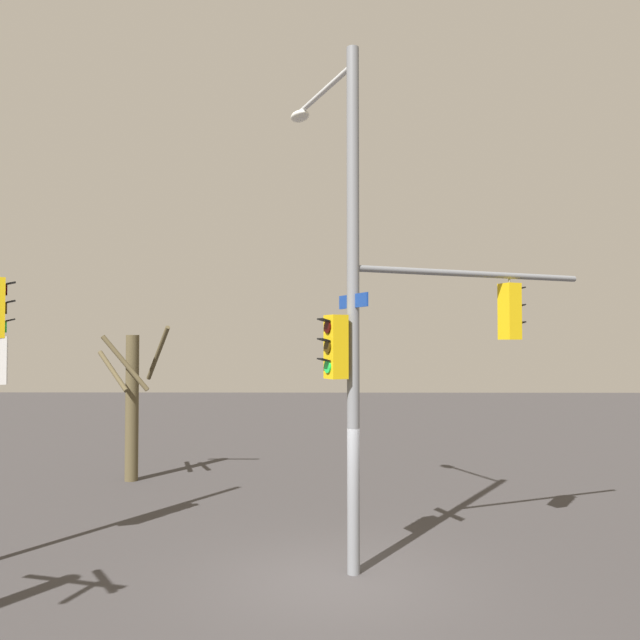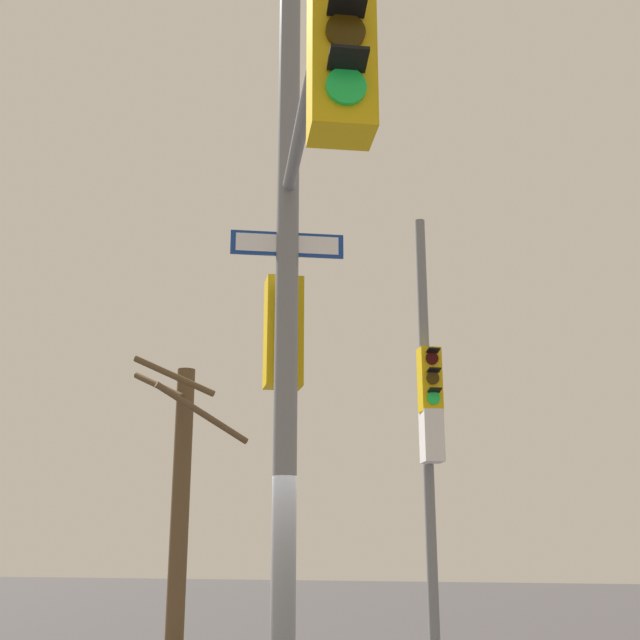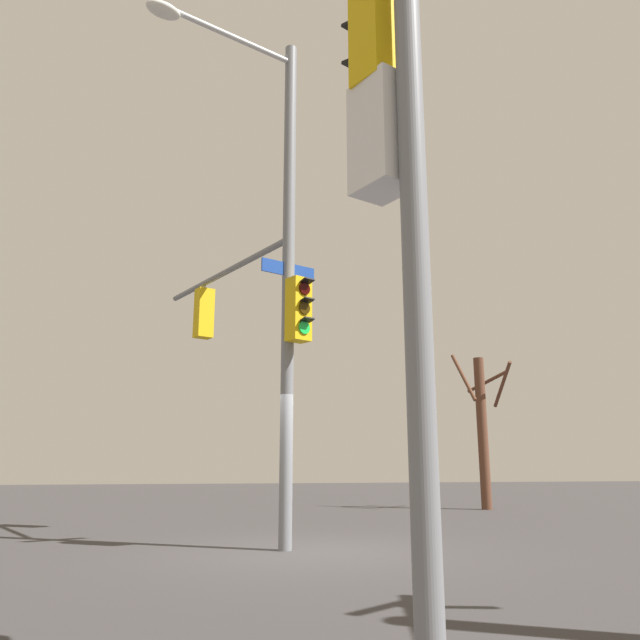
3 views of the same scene
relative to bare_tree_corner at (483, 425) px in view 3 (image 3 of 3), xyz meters
The scene contains 4 objects.
ground_plane 11.57m from the bare_tree_corner, 41.20° to the right, with size 80.00×80.00×0.00m, color #393636.
main_signal_pole_assembly 11.42m from the bare_tree_corner, 47.02° to the right, with size 5.97×3.23×9.22m.
secondary_pole_assembly 16.94m from the bare_tree_corner, 28.72° to the right, with size 0.71×0.47×7.67m.
bare_tree_corner is the anchor object (origin of this frame).
Camera 3 is at (10.11, -2.09, 1.32)m, focal length 34.96 mm.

